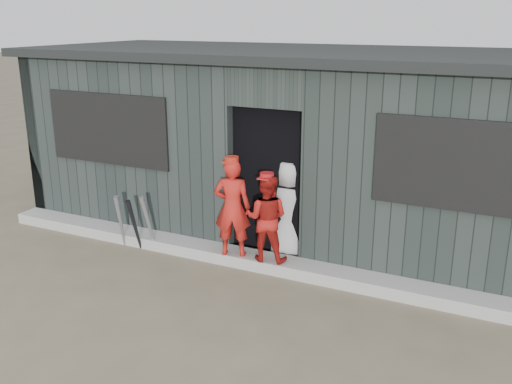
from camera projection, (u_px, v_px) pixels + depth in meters
The scene contains 9 objects.
ground at pixel (178, 334), 5.74m from camera, with size 80.00×80.00×0.00m, color brown.
curb at pixel (257, 261), 7.28m from camera, with size 8.00×0.36×0.15m, color #969792.
bat_left at pixel (121, 221), 7.80m from camera, with size 0.07×0.07×0.76m, color gray.
bat_mid at pixel (149, 223), 7.66m from camera, with size 0.07×0.07×0.81m, color gray.
bat_right at pixel (134, 225), 7.67m from camera, with size 0.07×0.07×0.76m, color black.
player_red_left at pixel (232, 208), 7.10m from camera, with size 0.46×0.30×1.26m, color #B31D16.
player_red_right at pixel (267, 218), 6.98m from camera, with size 0.53×0.42×1.10m, color #A11813.
player_grey_back at pixel (290, 210), 7.37m from camera, with size 0.66×0.43×1.34m, color #B5B5B5.
dugout at pixel (306, 143), 8.37m from camera, with size 8.30×3.30×2.62m.
Camera 1 is at (2.91, -4.21, 3.07)m, focal length 40.00 mm.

